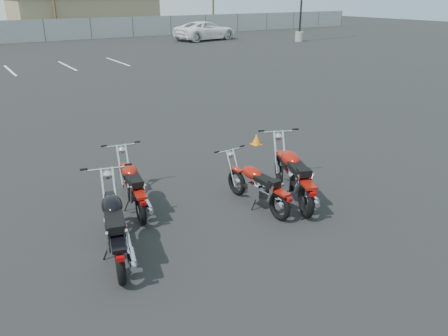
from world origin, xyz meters
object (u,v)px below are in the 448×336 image
motorcycle_rear_red (258,186)px  white_van (205,25)px  motorcycle_second_black (115,226)px  motorcycle_third_red (294,175)px  motorcycle_front_red (133,186)px

motorcycle_rear_red → white_van: white_van is taller
motorcycle_second_black → motorcycle_third_red: (3.66, 0.05, 0.01)m
motorcycle_second_black → white_van: white_van is taller
white_van → motorcycle_front_red: bearing=137.2°
motorcycle_front_red → white_van: bearing=57.2°
white_van → motorcycle_rear_red: bearing=141.4°
motorcycle_front_red → motorcycle_second_black: motorcycle_second_black is taller
motorcycle_second_black → motorcycle_front_red: bearing=58.9°
motorcycle_third_red → white_van: (14.77, 28.60, 0.74)m
motorcycle_second_black → motorcycle_rear_red: 2.87m
motorcycle_front_red → motorcycle_second_black: 1.63m
motorcycle_third_red → motorcycle_second_black: bearing=-179.3°
motorcycle_second_black → white_van: (18.44, 28.65, 0.75)m
motorcycle_front_red → motorcycle_rear_red: bearing=-31.5°
motorcycle_front_red → motorcycle_rear_red: (2.02, -1.24, -0.03)m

